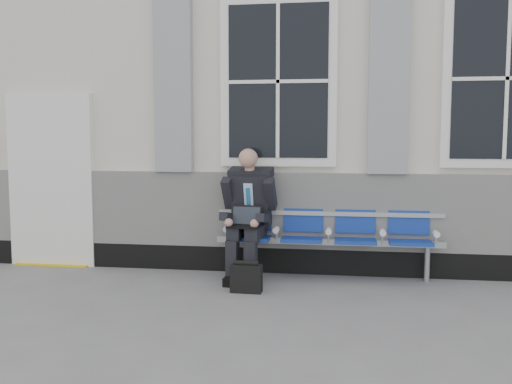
# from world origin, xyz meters

# --- Properties ---
(ground) EXTENTS (70.00, 70.00, 0.00)m
(ground) POSITION_xyz_m (0.00, 0.00, 0.00)
(ground) COLOR slate
(ground) RESTS_ON ground
(station_building) EXTENTS (14.40, 4.40, 4.49)m
(station_building) POSITION_xyz_m (-0.02, 3.47, 2.22)
(station_building) COLOR beige
(station_building) RESTS_ON ground
(bench) EXTENTS (2.60, 0.47, 0.91)m
(bench) POSITION_xyz_m (-1.55, 1.32, 0.55)
(bench) COLOR #9EA0A3
(bench) RESTS_ON ground
(businessman) EXTENTS (0.63, 0.85, 1.49)m
(businessman) POSITION_xyz_m (-2.46, 1.18, 0.80)
(businessman) COLOR black
(businessman) RESTS_ON ground
(briefcase) EXTENTS (0.33, 0.15, 0.33)m
(briefcase) POSITION_xyz_m (-2.38, 0.55, 0.15)
(briefcase) COLOR black
(briefcase) RESTS_ON ground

